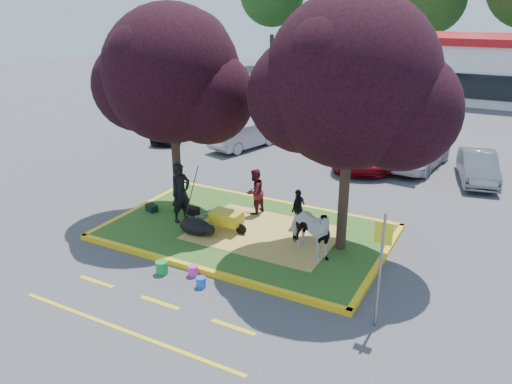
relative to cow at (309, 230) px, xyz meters
The scene contains 31 objects.
ground 2.49m from the cow, 164.86° to the left, with size 90.00×90.00×0.00m, color #424244.
median_island 2.47m from the cow, 164.86° to the left, with size 8.00×5.00×0.15m, color #26581B.
curb_near 3.10m from the cow, 138.78° to the right, with size 8.30×0.16×0.15m, color yellow.
curb_far 3.98m from the cow, 125.20° to the left, with size 8.30×0.16×0.15m, color yellow.
curb_left 6.41m from the cow, behind, with size 0.16×5.30×0.15m, color yellow.
curb_right 2.09m from the cow, 18.40° to the left, with size 0.16×5.30×0.15m, color yellow.
straw_bedding 1.90m from the cow, 159.74° to the left, with size 4.20×3.00×0.01m, color tan.
tree_purple_left 6.20m from the cow, 168.87° to the left, with size 5.06×4.20×6.51m.
tree_purple_right 3.82m from the cow, 49.62° to the left, with size 5.30×4.40×6.82m.
fire_lane_stripe_a 5.63m from the cow, 139.80° to the right, with size 1.10×0.12×0.01m, color yellow.
fire_lane_stripe_b 4.33m from the cow, 122.06° to the right, with size 1.10×0.12×0.01m, color yellow.
fire_lane_stripe_c 3.71m from the cow, 93.98° to the right, with size 1.10×0.12×0.01m, color yellow.
fire_lane_long 5.37m from the cow, 115.15° to the right, with size 6.00×0.10×0.01m, color yellow.
retail_building 28.63m from the cow, 90.50° to the left, with size 20.40×8.40×4.40m.
cow is the anchor object (origin of this frame).
calf 3.49m from the cow, behind, with size 1.07×0.61×0.47m, color black.
handler 4.38m from the cow, behind, with size 0.69×0.45×1.88m, color black.
visitor_a 3.20m from the cow, 145.08° to the left, with size 0.73×0.57×1.50m, color #4B151E.
visitor_b 1.91m from the cow, 121.93° to the left, with size 0.70×0.29×1.19m, color black.
wheelbarrow 2.75m from the cow, behind, with size 1.66×0.55×0.62m.
gear_bag_dark 4.50m from the cow, 169.72° to the left, with size 0.47×0.26×0.24m, color black.
gear_bag_green 5.75m from the cow, behind, with size 0.42×0.26×0.22m, color black.
sign_post 3.30m from the cow, 40.61° to the right, with size 0.37×0.06×2.65m.
bucket_green 3.99m from the cow, 140.92° to the right, with size 0.32×0.32×0.34m, color #179537.
bucket_pink 3.24m from the cow, 136.06° to the right, with size 0.26×0.26×0.28m, color #F235B5.
bucket_blue 3.20m from the cow, 124.90° to the right, with size 0.25×0.25×0.27m, color blue.
car_black 14.01m from the cow, 142.07° to the left, with size 1.45×3.61×1.23m, color black.
car_silver 11.35m from the cow, 127.85° to the left, with size 1.32×3.78×1.25m, color gray.
car_red 9.26m from the cow, 98.38° to the left, with size 2.34×5.08×1.41m, color maroon.
car_white 9.84m from the cow, 84.52° to the left, with size 1.82×4.47×1.30m, color silver.
car_grey 9.65m from the cow, 69.40° to the left, with size 1.25×3.59×1.18m, color #5C5E64.
Camera 1 is at (6.69, -11.96, 6.60)m, focal length 35.00 mm.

